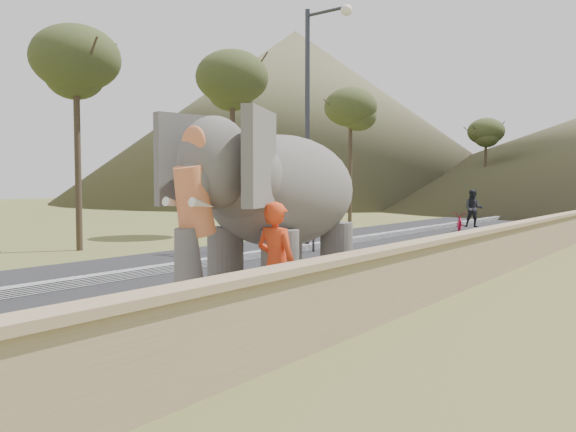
% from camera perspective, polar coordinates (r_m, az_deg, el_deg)
% --- Properties ---
extents(ground, '(160.00, 160.00, 0.00)m').
position_cam_1_polar(ground, '(7.44, -19.35, -14.43)').
color(ground, olive).
rests_on(ground, ground).
extents(road, '(7.00, 120.00, 0.03)m').
position_cam_1_polar(road, '(17.80, -0.86, -3.93)').
color(road, black).
rests_on(road, ground).
extents(median, '(0.35, 120.00, 0.22)m').
position_cam_1_polar(median, '(17.79, -0.86, -3.62)').
color(median, black).
rests_on(median, ground).
extents(walkway, '(3.00, 120.00, 0.15)m').
position_cam_1_polar(walkway, '(15.23, 14.11, -5.01)').
color(walkway, '#9E9687').
rests_on(walkway, ground).
extents(parapet, '(0.30, 120.00, 1.10)m').
position_cam_1_polar(parapet, '(14.60, 20.10, -3.59)').
color(parapet, tan).
rests_on(parapet, ground).
extents(lamppost, '(1.76, 0.36, 8.00)m').
position_cam_1_polar(lamppost, '(18.87, 2.76, 11.27)').
color(lamppost, '#2A2A2F').
rests_on(lamppost, ground).
extents(signboard, '(0.60, 0.08, 2.40)m').
position_cam_1_polar(signboard, '(18.30, 2.61, 1.38)').
color(signboard, '#2D2D33').
rests_on(signboard, ground).
extents(hill_left, '(60.00, 60.00, 22.00)m').
position_cam_1_polar(hill_left, '(73.98, 0.75, 10.05)').
color(hill_left, brown).
rests_on(hill_left, ground).
extents(elephant_and_man, '(2.56, 4.46, 3.09)m').
position_cam_1_polar(elephant_and_man, '(9.69, -0.43, -0.02)').
color(elephant_and_man, '#67625D').
rests_on(elephant_and_man, ground).
extents(motorcyclist, '(1.68, 1.86, 2.00)m').
position_cam_1_polar(motorcyclist, '(27.25, 17.69, 0.05)').
color(motorcyclist, maroon).
rests_on(motorcyclist, ground).
extents(trees, '(48.65, 41.24, 8.21)m').
position_cam_1_polar(trees, '(31.39, 26.88, 5.75)').
color(trees, '#473828').
rests_on(trees, ground).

